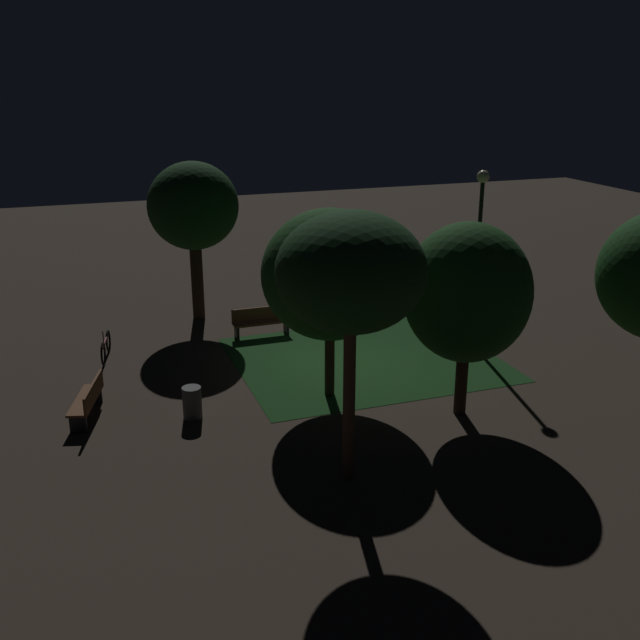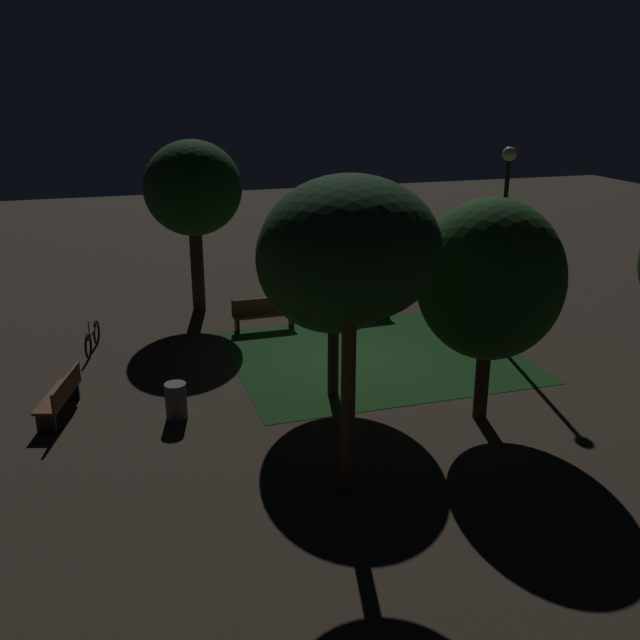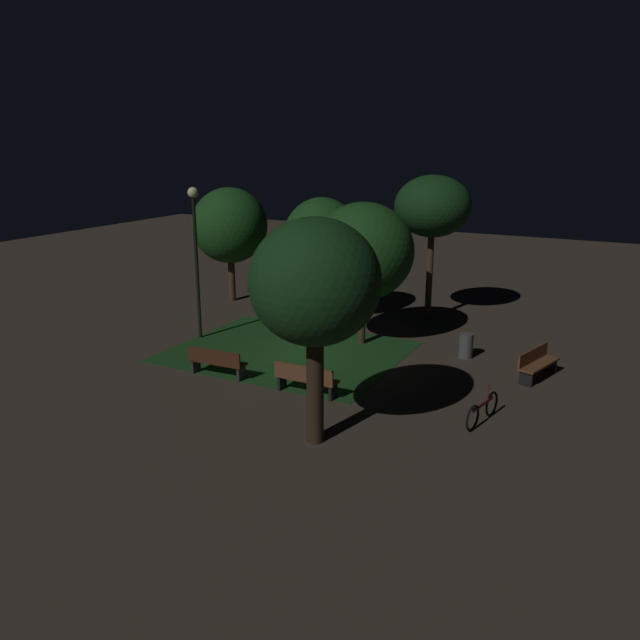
# 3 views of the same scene
# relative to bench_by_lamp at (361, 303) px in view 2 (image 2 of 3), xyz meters

# --- Properties ---
(ground_plane) EXTENTS (60.00, 60.00, 0.00)m
(ground_plane) POSITION_rel_bench_by_lamp_xyz_m (1.50, 3.21, -0.48)
(ground_plane) COLOR #3D3328
(grass_lawn) EXTENTS (7.36, 6.08, 0.01)m
(grass_lawn) POSITION_rel_bench_by_lamp_xyz_m (0.69, 2.98, -0.48)
(grass_lawn) COLOR #194219
(grass_lawn) RESTS_ON ground
(bench_by_lamp) EXTENTS (1.82, 0.56, 0.88)m
(bench_by_lamp) POSITION_rel_bench_by_lamp_xyz_m (0.00, 0.00, 0.00)
(bench_by_lamp) COLOR #422314
(bench_by_lamp) RESTS_ON ground
(bench_near_trees) EXTENTS (1.80, 0.48, 0.88)m
(bench_near_trees) POSITION_rel_bench_by_lamp_xyz_m (3.00, -0.00, 0.00)
(bench_near_trees) COLOR brown
(bench_near_trees) RESTS_ON ground
(bench_lawn_edge) EXTENTS (0.95, 1.86, 0.88)m
(bench_lawn_edge) POSITION_rel_bench_by_lamp_xyz_m (8.40, 4.25, 0.00)
(bench_lawn_edge) COLOR brown
(bench_lawn_edge) RESTS_ON ground
(tree_tall_center) EXTENTS (2.86, 2.86, 5.53)m
(tree_tall_center) POSITION_rel_bench_by_lamp_xyz_m (3.55, 8.91, 3.86)
(tree_tall_center) COLOR #423021
(tree_tall_center) RESTS_ON ground
(tree_left_canopy) EXTENTS (3.39, 3.39, 4.82)m
(tree_left_canopy) POSITION_rel_bench_by_lamp_xyz_m (2.50, 4.92, 2.71)
(tree_left_canopy) COLOR #38281C
(tree_left_canopy) RESTS_ON ground
(tree_near_wall) EXTENTS (2.92, 2.92, 5.21)m
(tree_near_wall) POSITION_rel_bench_by_lamp_xyz_m (4.53, -2.34, 3.27)
(tree_near_wall) COLOR #2D2116
(tree_near_wall) RESTS_ON ground
(tree_back_left) EXTENTS (2.98, 2.98, 4.71)m
(tree_back_left) POSITION_rel_bench_by_lamp_xyz_m (-0.12, 6.99, 2.57)
(tree_back_left) COLOR #2D2116
(tree_back_left) RESTS_ON ground
(lamp_post_near_wall) EXTENTS (0.36, 0.36, 5.25)m
(lamp_post_near_wall) POSITION_rel_bench_by_lamp_xyz_m (-2.85, 2.90, 3.01)
(lamp_post_near_wall) COLOR black
(lamp_post_near_wall) RESTS_ON ground
(trash_bin) EXTENTS (0.46, 0.46, 0.79)m
(trash_bin) POSITION_rel_bench_by_lamp_xyz_m (6.07, 5.11, -0.08)
(trash_bin) COLOR #4C4C4C
(trash_bin) RESTS_ON ground
(bicycle) EXTENTS (0.40, 1.72, 0.93)m
(bicycle) POSITION_rel_bench_by_lamp_xyz_m (7.75, 0.41, -0.14)
(bicycle) COLOR black
(bicycle) RESTS_ON ground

